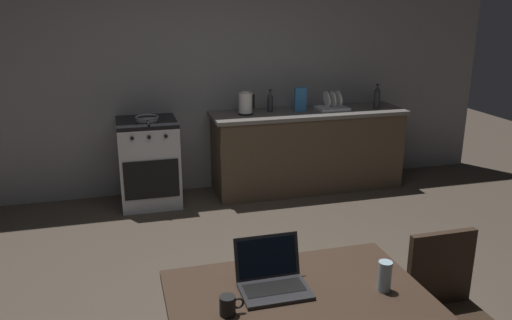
{
  "coord_description": "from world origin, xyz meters",
  "views": [
    {
      "loc": [
        -0.82,
        -2.94,
        2.04
      ],
      "look_at": [
        0.2,
        0.78,
        0.86
      ],
      "focal_mm": 36.12,
      "sensor_mm": 36.0,
      "label": 1
    }
  ],
  "objects_px": {
    "chair": "(449,307)",
    "bottle": "(377,97)",
    "dining_table": "(297,308)",
    "frying_pan": "(147,118)",
    "electric_kettle": "(246,103)",
    "drinking_glass": "(385,276)",
    "stove_oven": "(149,162)",
    "coffee_mug": "(228,305)",
    "dish_rack": "(332,105)",
    "bottle_b": "(270,101)",
    "cereal_box": "(300,99)",
    "laptop": "(272,280)"
  },
  "relations": [
    {
      "from": "chair",
      "to": "drinking_glass",
      "type": "bearing_deg",
      "value": -169.82
    },
    {
      "from": "cereal_box",
      "to": "bottle_b",
      "type": "xyz_separation_m",
      "value": [
        -0.33,
        0.06,
        -0.02
      ]
    },
    {
      "from": "electric_kettle",
      "to": "frying_pan",
      "type": "bearing_deg",
      "value": -178.38
    },
    {
      "from": "electric_kettle",
      "to": "stove_oven",
      "type": "bearing_deg",
      "value": -179.86
    },
    {
      "from": "dining_table",
      "to": "bottle_b",
      "type": "bearing_deg",
      "value": 75.27
    },
    {
      "from": "dining_table",
      "to": "drinking_glass",
      "type": "distance_m",
      "value": 0.44
    },
    {
      "from": "stove_oven",
      "to": "dining_table",
      "type": "relative_size",
      "value": 0.75
    },
    {
      "from": "frying_pan",
      "to": "bottle_b",
      "type": "bearing_deg",
      "value": 4.69
    },
    {
      "from": "stove_oven",
      "to": "drinking_glass",
      "type": "bearing_deg",
      "value": -75.47
    },
    {
      "from": "dish_rack",
      "to": "bottle_b",
      "type": "bearing_deg",
      "value": 173.5
    },
    {
      "from": "coffee_mug",
      "to": "electric_kettle",
      "type": "bearing_deg",
      "value": 74.5
    },
    {
      "from": "chair",
      "to": "cereal_box",
      "type": "relative_size",
      "value": 3.43
    },
    {
      "from": "bottle",
      "to": "cereal_box",
      "type": "height_order",
      "value": "bottle"
    },
    {
      "from": "bottle",
      "to": "dish_rack",
      "type": "xyz_separation_m",
      "value": [
        -0.52,
        0.05,
        -0.08
      ]
    },
    {
      "from": "bottle",
      "to": "bottle_b",
      "type": "height_order",
      "value": "bottle"
    },
    {
      "from": "laptop",
      "to": "cereal_box",
      "type": "distance_m",
      "value": 3.46
    },
    {
      "from": "dining_table",
      "to": "dish_rack",
      "type": "relative_size",
      "value": 3.51
    },
    {
      "from": "electric_kettle",
      "to": "dining_table",
      "type": "bearing_deg",
      "value": -100.12
    },
    {
      "from": "chair",
      "to": "bottle_b",
      "type": "xyz_separation_m",
      "value": [
        0.03,
        3.32,
        0.49
      ]
    },
    {
      "from": "dining_table",
      "to": "bottle",
      "type": "relative_size",
      "value": 4.36
    },
    {
      "from": "electric_kettle",
      "to": "coffee_mug",
      "type": "height_order",
      "value": "electric_kettle"
    },
    {
      "from": "drinking_glass",
      "to": "stove_oven",
      "type": "bearing_deg",
      "value": 104.53
    },
    {
      "from": "dish_rack",
      "to": "coffee_mug",
      "type": "bearing_deg",
      "value": -119.96
    },
    {
      "from": "laptop",
      "to": "frying_pan",
      "type": "relative_size",
      "value": 0.78
    },
    {
      "from": "frying_pan",
      "to": "coffee_mug",
      "type": "bearing_deg",
      "value": -88.06
    },
    {
      "from": "dining_table",
      "to": "coffee_mug",
      "type": "xyz_separation_m",
      "value": [
        -0.34,
        -0.08,
        0.13
      ]
    },
    {
      "from": "bottle",
      "to": "drinking_glass",
      "type": "relative_size",
      "value": 1.86
    },
    {
      "from": "cereal_box",
      "to": "laptop",
      "type": "bearing_deg",
      "value": -112.13
    },
    {
      "from": "cereal_box",
      "to": "chair",
      "type": "bearing_deg",
      "value": -96.18
    },
    {
      "from": "chair",
      "to": "bottle",
      "type": "distance_m",
      "value": 3.46
    },
    {
      "from": "frying_pan",
      "to": "dish_rack",
      "type": "distance_m",
      "value": 2.03
    },
    {
      "from": "electric_kettle",
      "to": "frying_pan",
      "type": "relative_size",
      "value": 0.61
    },
    {
      "from": "stove_oven",
      "to": "bottle_b",
      "type": "distance_m",
      "value": 1.45
    },
    {
      "from": "coffee_mug",
      "to": "dish_rack",
      "type": "relative_size",
      "value": 0.32
    },
    {
      "from": "coffee_mug",
      "to": "chair",
      "type": "bearing_deg",
      "value": 4.56
    },
    {
      "from": "chair",
      "to": "drinking_glass",
      "type": "xyz_separation_m",
      "value": [
        -0.45,
        -0.1,
        0.3
      ]
    },
    {
      "from": "laptop",
      "to": "frying_pan",
      "type": "bearing_deg",
      "value": 83.92
    },
    {
      "from": "frying_pan",
      "to": "cereal_box",
      "type": "bearing_deg",
      "value": 1.7
    },
    {
      "from": "chair",
      "to": "bottle",
      "type": "xyz_separation_m",
      "value": [
        1.24,
        3.19,
        0.5
      ]
    },
    {
      "from": "bottle_b",
      "to": "cereal_box",
      "type": "bearing_deg",
      "value": -10.37
    },
    {
      "from": "chair",
      "to": "cereal_box",
      "type": "height_order",
      "value": "cereal_box"
    },
    {
      "from": "chair",
      "to": "frying_pan",
      "type": "relative_size",
      "value": 2.19
    },
    {
      "from": "coffee_mug",
      "to": "cereal_box",
      "type": "bearing_deg",
      "value": 65.22
    },
    {
      "from": "dining_table",
      "to": "bottle",
      "type": "xyz_separation_m",
      "value": [
        2.09,
        3.2,
        0.36
      ]
    },
    {
      "from": "stove_oven",
      "to": "bottle",
      "type": "height_order",
      "value": "bottle"
    },
    {
      "from": "stove_oven",
      "to": "dish_rack",
      "type": "bearing_deg",
      "value": 0.07
    },
    {
      "from": "dining_table",
      "to": "frying_pan",
      "type": "distance_m",
      "value": 3.26
    },
    {
      "from": "dining_table",
      "to": "electric_kettle",
      "type": "distance_m",
      "value": 3.32
    },
    {
      "from": "laptop",
      "to": "dish_rack",
      "type": "relative_size",
      "value": 0.94
    },
    {
      "from": "electric_kettle",
      "to": "dish_rack",
      "type": "relative_size",
      "value": 0.73
    }
  ]
}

